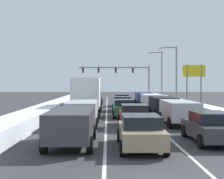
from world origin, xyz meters
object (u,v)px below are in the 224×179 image
Objects in this scene: street_lamp_right_near at (174,69)px; sedan_green_center_lane_third at (124,108)px; suv_silver_left_lane_second at (82,111)px; street_lamp_right_mid at (160,71)px; suv_black_right_lane_third at (163,104)px; sedan_white_left_lane_fourth at (91,101)px; sedan_tan_center_lane_nearest at (141,131)px; sedan_navy_left_lane_fifth at (95,99)px; sedan_red_center_lane_second at (134,116)px; suv_navy_right_lane_fifth at (144,97)px; suv_silver_right_lane_second at (179,110)px; traffic_light_gantry at (122,73)px; sedan_gray_center_lane_fourth at (122,104)px; roadside_sign_right at (194,75)px; sedan_charcoal_right_lane_nearest at (210,127)px; suv_charcoal_left_lane_nearest at (71,124)px; box_truck_left_lane_third at (87,94)px; suv_white_right_lane_fourth at (152,100)px; sedan_maroon_center_lane_fifth at (121,100)px.

sedan_green_center_lane_third is at bearing -115.00° from street_lamp_right_near.
suv_silver_left_lane_second is 34.97m from street_lamp_right_mid.
suv_black_right_lane_third reaches higher than sedan_white_left_lane_fourth.
sedan_navy_left_lane_fifth is at bearing 96.24° from sedan_tan_center_lane_nearest.
sedan_red_center_lane_second is 22.62m from sedan_navy_left_lane_fifth.
suv_navy_right_lane_fifth is 6.76m from sedan_navy_left_lane_fifth.
traffic_light_gantry is (-2.06, 41.01, 3.87)m from suv_silver_right_lane_second.
roadside_sign_right is at bearing 47.63° from sedan_gray_center_lane_fourth.
suv_navy_right_lane_fifth reaches higher than sedan_red_center_lane_second.
sedan_white_left_lane_fourth is at bearing 90.72° from suv_silver_left_lane_second.
street_lamp_right_near is at bearing 29.35° from suv_navy_right_lane_fifth.
suv_charcoal_left_lane_nearest reaches higher than sedan_charcoal_right_lane_nearest.
sedan_charcoal_right_lane_nearest is 0.92× the size of suv_navy_right_lane_fifth.
sedan_navy_left_lane_fifth is at bearing 90.03° from suv_charcoal_left_lane_nearest.
sedan_gray_center_lane_fourth is 5.27m from sedan_white_left_lane_fourth.
roadside_sign_right is at bearing 47.73° from box_truck_left_lane_third.
suv_charcoal_left_lane_nearest is (-6.76, -0.75, 0.25)m from sedan_charcoal_right_lane_nearest.
sedan_red_center_lane_second is 1.00× the size of sedan_navy_left_lane_fifth.
box_truck_left_lane_third is at bearing 170.06° from suv_black_right_lane_third.
suv_navy_right_lane_fifth is at bearing 90.61° from suv_white_right_lane_fourth.
suv_black_right_lane_third is 11.27m from sedan_white_left_lane_fourth.
street_lamp_right_mid is at bearing 58.48° from sedan_white_left_lane_fourth.
suv_charcoal_left_lane_nearest is at bearing -89.74° from suv_silver_left_lane_second.
suv_charcoal_left_lane_nearest is 1.09× the size of sedan_white_left_lane_fourth.
sedan_tan_center_lane_nearest is 13.16m from sedan_green_center_lane_third.
roadside_sign_right reaches higher than sedan_green_center_lane_third.
suv_silver_left_lane_second is at bearing -116.58° from suv_white_right_lane_fourth.
sedan_navy_left_lane_fifth is (-6.46, 1.97, -0.25)m from suv_navy_right_lane_fifth.
sedan_red_center_lane_second is 3.57m from suv_silver_left_lane_second.
traffic_light_gantry reaches higher than sedan_gray_center_lane_fourth.
suv_black_right_lane_third is 35.22m from traffic_light_gantry.
sedan_white_left_lane_fourth is at bearing 162.06° from suv_white_right_lane_fourth.
sedan_white_left_lane_fourth is at bearing 108.04° from sedan_charcoal_right_lane_nearest.
sedan_green_center_lane_third is 0.57× the size of street_lamp_right_near.
suv_white_right_lane_fourth is 1.09× the size of sedan_maroon_center_lane_fifth.
street_lamp_right_mid is at bearing 46.90° from sedan_navy_left_lane_fifth.
suv_charcoal_left_lane_nearest is 33.07m from roadside_sign_right.
traffic_light_gantry is (1.15, 41.98, 4.12)m from sedan_red_center_lane_second.
sedan_red_center_lane_second is at bearing -98.36° from suv_navy_right_lane_fifth.
box_truck_left_lane_third is (-3.61, -10.49, 1.14)m from sedan_maroon_center_lane_fifth.
sedan_red_center_lane_second is 26.08m from roadside_sign_right.
box_truck_left_lane_third is at bearing -108.97° from sedan_maroon_center_lane_fifth.
suv_navy_right_lane_fifth reaches higher than sedan_tan_center_lane_nearest.
street_lamp_right_mid is at bearing 83.00° from suv_silver_right_lane_second.
sedan_maroon_center_lane_fifth is at bearing -150.89° from street_lamp_right_near.
suv_white_right_lane_fourth reaches higher than sedan_gray_center_lane_fourth.
street_lamp_right_mid reaches higher than suv_charcoal_left_lane_nearest.
suv_silver_right_lane_second is 22.58m from street_lamp_right_near.
sedan_gray_center_lane_fourth is (-3.45, 11.03, -0.25)m from suv_silver_right_lane_second.
suv_navy_right_lane_fifth is (-0.16, 13.34, 0.00)m from suv_black_right_lane_third.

